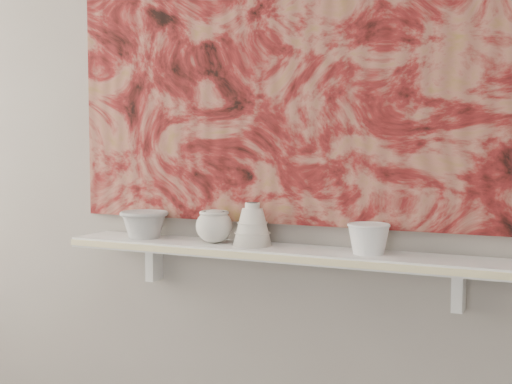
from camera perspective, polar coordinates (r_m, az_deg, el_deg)
The scene contains 11 objects.
wall_back at distance 2.14m, azimuth 3.22°, elevation 7.04°, with size 3.60×3.60×0.00m, color gray.
shelf at distance 2.08m, azimuth 2.18°, elevation -4.89°, with size 1.40×0.18×0.03m, color silver.
shelf_stripe at distance 2.00m, azimuth 1.12°, elevation -5.28°, with size 1.40×0.01×0.02m, color beige.
bracket_left at distance 2.38m, azimuth -8.15°, elevation -5.59°, with size 0.03×0.06×0.12m, color silver.
bracket_right at distance 2.02m, azimuth 15.91°, elevation -7.50°, with size 0.03×0.06×0.12m, color silver.
painting at distance 2.15m, azimuth 3.09°, elevation 12.12°, with size 1.50×0.03×1.10m, color maroon.
house_motif at distance 1.99m, azimuth 15.03°, elevation 3.71°, with size 0.09×0.00×0.08m, color black.
bowl_grey at distance 2.30m, azimuth -8.94°, elevation -2.55°, with size 0.15×0.15×0.09m, color #9D9D9A, non-canonical shape.
cup_cream at distance 2.17m, azimuth -3.37°, elevation -2.75°, with size 0.11×0.11×0.10m, color beige, non-canonical shape.
bell_vessel at distance 2.11m, azimuth -0.29°, elevation -2.59°, with size 0.12×0.12×0.13m, color white, non-canonical shape.
bowl_white at distance 1.99m, azimuth 9.00°, elevation -3.70°, with size 0.12×0.12×0.09m, color silver, non-canonical shape.
Camera 1 is at (0.81, -0.38, 1.25)m, focal length 50.00 mm.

